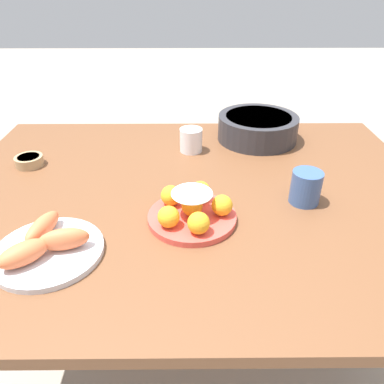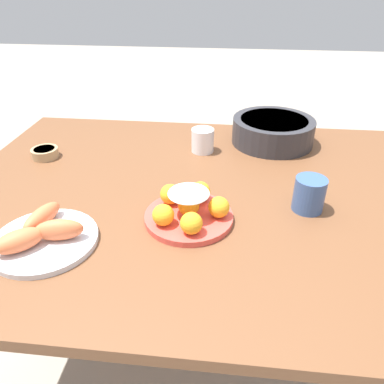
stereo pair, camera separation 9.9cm
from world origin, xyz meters
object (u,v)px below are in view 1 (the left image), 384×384
(cake_plate, at_px, (192,209))
(cup_far, at_px, (191,140))
(seafood_platter, at_px, (46,247))
(dining_table, at_px, (192,214))
(serving_bowl, at_px, (258,127))
(sauce_bowl, at_px, (29,161))
(cup_near, at_px, (306,187))

(cake_plate, xyz_separation_m, cup_far, (-0.00, 0.41, 0.01))
(seafood_platter, bearing_deg, cup_far, 59.10)
(dining_table, height_order, seafood_platter, seafood_platter)
(dining_table, relative_size, serving_bowl, 4.88)
(cup_far, bearing_deg, seafood_platter, -120.90)
(dining_table, xyz_separation_m, serving_bowl, (0.24, 0.37, 0.13))
(sauce_bowl, bearing_deg, serving_bowl, 14.96)
(dining_table, height_order, cake_plate, cake_plate)
(serving_bowl, distance_m, cup_far, 0.27)
(sauce_bowl, relative_size, seafood_platter, 0.36)
(dining_table, bearing_deg, sauce_bowl, 162.38)
(cake_plate, distance_m, cup_far, 0.41)
(dining_table, height_order, cup_far, cup_far)
(serving_bowl, height_order, seafood_platter, serving_bowl)
(cup_near, xyz_separation_m, cup_far, (-0.31, 0.33, -0.01))
(serving_bowl, relative_size, sauce_bowl, 3.29)
(dining_table, distance_m, serving_bowl, 0.46)
(seafood_platter, xyz_separation_m, cup_far, (0.32, 0.54, 0.02))
(cup_near, bearing_deg, seafood_platter, -161.45)
(serving_bowl, bearing_deg, cup_far, -158.11)
(cake_plate, distance_m, sauce_bowl, 0.61)
(cake_plate, relative_size, cup_far, 2.79)
(seafood_platter, relative_size, cup_far, 3.04)
(cake_plate, bearing_deg, seafood_platter, -158.37)
(cup_far, bearing_deg, sauce_bowl, -168.49)
(cake_plate, relative_size, sauce_bowl, 2.56)
(cake_plate, height_order, seafood_platter, cake_plate)
(cake_plate, distance_m, cup_near, 0.32)
(cup_near, distance_m, cup_far, 0.45)
(cake_plate, xyz_separation_m, cup_near, (0.30, 0.08, 0.01))
(cup_near, bearing_deg, dining_table, 169.30)
(cake_plate, relative_size, cup_near, 2.46)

